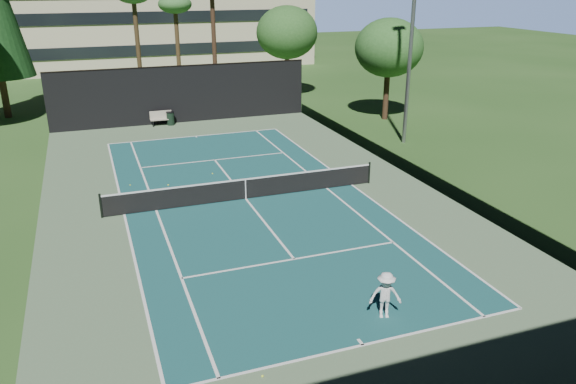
% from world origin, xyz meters
% --- Properties ---
extents(ground, '(160.00, 160.00, 0.00)m').
position_xyz_m(ground, '(0.00, 0.00, 0.00)').
color(ground, '#2A511E').
rests_on(ground, ground).
extents(apron_slab, '(18.00, 32.00, 0.01)m').
position_xyz_m(apron_slab, '(0.00, 0.00, 0.01)').
color(apron_slab, '#597652').
rests_on(apron_slab, ground).
extents(court_surface, '(10.97, 23.77, 0.01)m').
position_xyz_m(court_surface, '(0.00, 0.00, 0.01)').
color(court_surface, '#195151').
rests_on(court_surface, ground).
extents(court_lines, '(11.07, 23.87, 0.01)m').
position_xyz_m(court_lines, '(0.00, 0.00, 0.02)').
color(court_lines, white).
rests_on(court_lines, ground).
extents(tennis_net, '(12.90, 0.10, 1.10)m').
position_xyz_m(tennis_net, '(0.00, 0.00, 0.56)').
color(tennis_net, black).
rests_on(tennis_net, ground).
extents(fence, '(18.04, 32.05, 4.03)m').
position_xyz_m(fence, '(0.00, 0.06, 2.01)').
color(fence, black).
rests_on(fence, ground).
extents(player, '(1.10, 0.84, 1.50)m').
position_xyz_m(player, '(1.26, -10.81, 0.75)').
color(player, white).
rests_on(player, ground).
extents(tennis_ball_a, '(0.07, 0.07, 0.07)m').
position_xyz_m(tennis_ball_a, '(-3.04, -12.19, 0.03)').
color(tennis_ball_a, '#D6EE36').
rests_on(tennis_ball_a, ground).
extents(tennis_ball_b, '(0.08, 0.08, 0.08)m').
position_xyz_m(tennis_ball_b, '(-3.12, 3.08, 0.04)').
color(tennis_ball_b, '#E4F437').
rests_on(tennis_ball_b, ground).
extents(tennis_ball_c, '(0.08, 0.08, 0.08)m').
position_xyz_m(tennis_ball_c, '(-0.66, 4.03, 0.04)').
color(tennis_ball_c, '#C8DE32').
rests_on(tennis_ball_c, ground).
extents(tennis_ball_d, '(0.07, 0.07, 0.07)m').
position_xyz_m(tennis_ball_d, '(-4.90, 3.72, 0.03)').
color(tennis_ball_d, '#B1CB2E').
rests_on(tennis_ball_d, ground).
extents(park_bench, '(1.50, 0.45, 1.02)m').
position_xyz_m(park_bench, '(-1.67, 15.60, 0.55)').
color(park_bench, '#B9B199').
rests_on(park_bench, ground).
extents(trash_bin, '(0.56, 0.56, 0.95)m').
position_xyz_m(trash_bin, '(-1.03, 15.50, 0.48)').
color(trash_bin, black).
rests_on(trash_bin, ground).
extents(palm_b, '(2.80, 2.80, 8.42)m').
position_xyz_m(palm_b, '(1.50, 26.00, 7.36)').
color(palm_b, '#4D3921').
rests_on(palm_b, ground).
extents(decid_tree_a, '(5.12, 5.12, 7.62)m').
position_xyz_m(decid_tree_a, '(10.00, 22.00, 5.42)').
color(decid_tree_a, '#3F2D1B').
rests_on(decid_tree_a, ground).
extents(decid_tree_b, '(4.80, 4.80, 7.14)m').
position_xyz_m(decid_tree_b, '(14.00, 12.00, 5.08)').
color(decid_tree_b, '#452E1D').
rests_on(decid_tree_b, ground).
extents(campus_building, '(40.50, 12.50, 8.30)m').
position_xyz_m(campus_building, '(0.00, 45.98, 4.21)').
color(campus_building, beige).
rests_on(campus_building, ground).
extents(light_pole, '(0.90, 0.25, 12.22)m').
position_xyz_m(light_pole, '(12.00, 6.00, 6.46)').
color(light_pole, gray).
rests_on(light_pole, ground).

